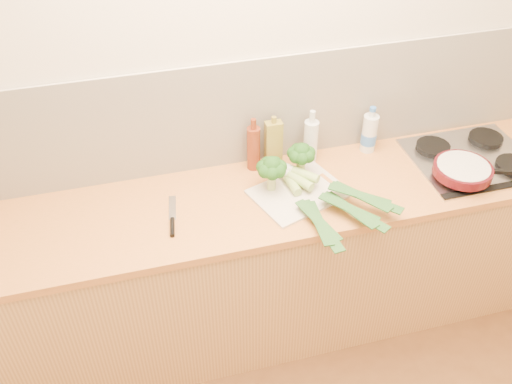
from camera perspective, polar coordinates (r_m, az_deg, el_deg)
room_shell at (r=2.69m, az=0.15°, el=8.02°), size 3.50×3.50×3.50m
counter at (r=2.93m, az=1.62°, el=-7.02°), size 3.20×0.62×0.90m
gas_hob at (r=3.01m, az=20.83°, el=3.15°), size 0.58×0.50×0.04m
chopping_board at (r=2.62m, az=4.31°, el=-0.08°), size 0.48×0.42×0.01m
broccoli_left at (r=2.56m, az=1.58°, el=2.41°), size 0.14×0.14×0.18m
broccoli_right at (r=2.65m, az=4.55°, el=3.79°), size 0.13×0.13×0.18m
leek_front at (r=2.57m, az=4.43°, el=-0.33°), size 0.13×0.63×0.04m
leek_mid at (r=2.58m, az=5.82°, el=0.34°), size 0.37×0.58×0.04m
leek_back at (r=2.60m, az=6.57°, el=1.13°), size 0.46×0.51×0.04m
chefs_knife at (r=2.49m, az=-8.37°, el=-3.01°), size 0.07×0.27×0.02m
skillet at (r=2.83m, az=20.03°, el=2.12°), size 0.39×0.27×0.05m
oil_tin at (r=2.73m, az=1.75°, el=4.87°), size 0.08×0.05×0.27m
glass_bottle at (r=2.78m, az=5.48°, el=5.18°), size 0.07×0.07×0.28m
amber_bottle at (r=2.71m, az=-0.25°, el=4.47°), size 0.06×0.06×0.28m
water_bottle at (r=2.90m, az=11.25°, el=5.70°), size 0.08×0.08×0.23m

